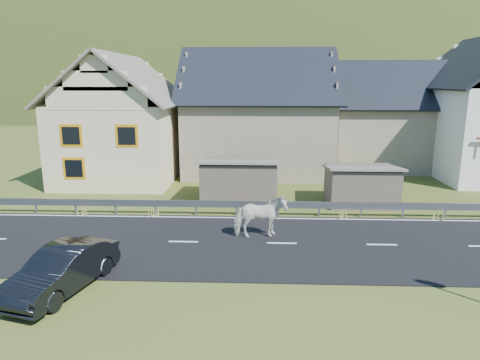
{
  "coord_description": "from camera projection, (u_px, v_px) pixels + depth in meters",
  "views": [
    {
      "loc": [
        -1.02,
        -16.27,
        6.43
      ],
      "look_at": [
        -1.78,
        2.24,
        2.13
      ],
      "focal_mm": 32.0,
      "sensor_mm": 36.0,
      "label": 1
    }
  ],
  "objects": [
    {
      "name": "conifer_patch",
      "position": [
        74.0,
        82.0,
        125.15
      ],
      "size": [
        76.0,
        50.0,
        28.0
      ],
      "primitive_type": "ellipsoid",
      "color": "black",
      "rests_on": "ground"
    },
    {
      "name": "road",
      "position": [
        282.0,
        244.0,
        17.24
      ],
      "size": [
        60.0,
        7.0,
        0.04
      ],
      "primitive_type": "cube",
      "color": "black",
      "rests_on": "ground"
    },
    {
      "name": "car",
      "position": [
        63.0,
        269.0,
        13.33
      ],
      "size": [
        2.48,
        4.42,
        1.38
      ],
      "primitive_type": "imported",
      "rotation": [
        0.0,
        0.0,
        -0.26
      ],
      "color": "black",
      "rests_on": "ground"
    },
    {
      "name": "house_stone_a",
      "position": [
        258.0,
        106.0,
        30.84
      ],
      "size": [
        10.8,
        9.8,
        8.9
      ],
      "color": "gray",
      "rests_on": "ground"
    },
    {
      "name": "house_stone_b",
      "position": [
        389.0,
        110.0,
        32.48
      ],
      "size": [
        9.8,
        8.8,
        8.1
      ],
      "color": "gray",
      "rests_on": "ground"
    },
    {
      "name": "lane_markings",
      "position": [
        282.0,
        243.0,
        17.24
      ],
      "size": [
        60.0,
        6.6,
        0.01
      ],
      "primitive_type": "cube",
      "color": "silver",
      "rests_on": "road"
    },
    {
      "name": "ground",
      "position": [
        282.0,
        244.0,
        17.25
      ],
      "size": [
        160.0,
        160.0,
        0.0
      ],
      "primitive_type": "plane",
      "color": "#344113",
      "rests_on": "ground"
    },
    {
      "name": "shed_right",
      "position": [
        361.0,
        186.0,
        22.68
      ],
      "size": [
        3.8,
        2.9,
        2.2
      ],
      "primitive_type": "cube",
      "color": "#6A594D",
      "rests_on": "ground"
    },
    {
      "name": "house_cream",
      "position": [
        122.0,
        113.0,
        28.34
      ],
      "size": [
        7.8,
        9.8,
        8.3
      ],
      "color": "beige",
      "rests_on": "ground"
    },
    {
      "name": "shed_left",
      "position": [
        239.0,
        181.0,
        23.41
      ],
      "size": [
        4.3,
        3.3,
        2.4
      ],
      "primitive_type": "cube",
      "color": "#6A594D",
      "rests_on": "ground"
    },
    {
      "name": "horse",
      "position": [
        260.0,
        217.0,
        17.71
      ],
      "size": [
        1.35,
        2.28,
        1.8
      ],
      "primitive_type": "imported",
      "rotation": [
        0.0,
        0.0,
        1.76
      ],
      "color": "silver",
      "rests_on": "road"
    },
    {
      "name": "mountain",
      "position": [
        271.0,
        140.0,
        196.76
      ],
      "size": [
        440.0,
        280.0,
        260.0
      ],
      "primitive_type": "ellipsoid",
      "color": "#283815",
      "rests_on": "ground"
    },
    {
      "name": "guardrail",
      "position": [
        278.0,
        205.0,
        20.7
      ],
      "size": [
        28.1,
        0.09,
        0.75
      ],
      "color": "#93969B",
      "rests_on": "ground"
    }
  ]
}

